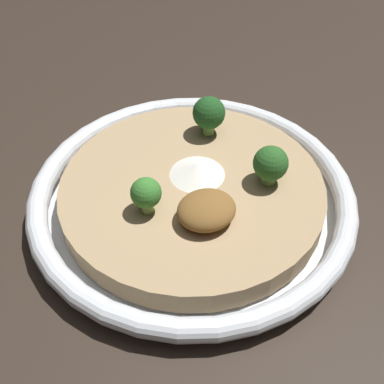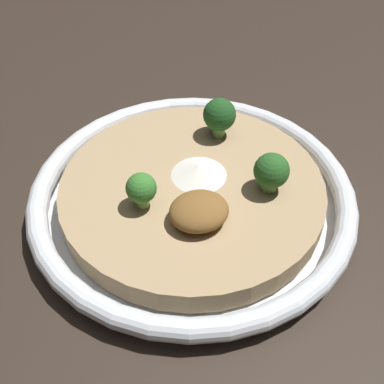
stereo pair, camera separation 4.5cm
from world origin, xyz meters
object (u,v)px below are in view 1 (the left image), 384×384
(broccoli_left, at_px, (270,164))
(broccoli_front_left, at_px, (209,114))
(risotto_bowl, at_px, (192,195))
(broccoli_right, at_px, (146,194))

(broccoli_left, height_order, broccoli_front_left, broccoli_front_left)
(risotto_bowl, relative_size, broccoli_left, 7.95)
(broccoli_front_left, bearing_deg, risotto_bowl, 47.77)
(broccoli_right, bearing_deg, broccoli_front_left, -146.49)
(broccoli_front_left, bearing_deg, broccoli_left, 96.18)
(broccoli_right, bearing_deg, broccoli_left, 168.76)
(broccoli_right, distance_m, broccoli_front_left, 0.12)
(broccoli_left, relative_size, broccoli_right, 1.11)
(broccoli_front_left, bearing_deg, broccoli_right, 33.51)
(broccoli_left, xyz_separation_m, broccoli_right, (0.11, -0.02, -0.00))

